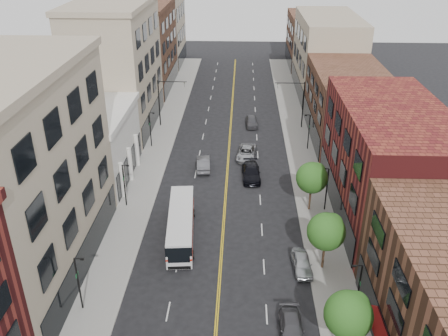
# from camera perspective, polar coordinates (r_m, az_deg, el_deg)

# --- Properties ---
(sidewalk_left) EXTENTS (4.00, 110.00, 0.15)m
(sidewalk_left) POSITION_cam_1_polar(r_m,az_deg,el_deg) (63.43, -8.60, 0.70)
(sidewalk_left) COLOR gray
(sidewalk_left) RESTS_ON ground
(sidewalk_right) EXTENTS (4.00, 110.00, 0.15)m
(sidewalk_right) POSITION_cam_1_polar(r_m,az_deg,el_deg) (62.89, 9.62, 0.38)
(sidewalk_right) COLOR gray
(sidewalk_right) RESTS_ON ground
(bldg_l_tanoffice) EXTENTS (10.00, 22.00, 18.00)m
(bldg_l_tanoffice) POSITION_cam_1_polar(r_m,az_deg,el_deg) (42.99, -23.80, -1.54)
(bldg_l_tanoffice) COLOR tan
(bldg_l_tanoffice) RESTS_ON ground
(bldg_l_white) EXTENTS (10.00, 14.00, 8.00)m
(bldg_l_white) POSITION_cam_1_polar(r_m,az_deg,el_deg) (60.02, -16.10, 2.46)
(bldg_l_white) COLOR silver
(bldg_l_white) RESTS_ON ground
(bldg_l_far_a) EXTENTS (10.00, 20.00, 18.00)m
(bldg_l_far_a) POSITION_cam_1_polar(r_m,az_deg,el_deg) (73.74, -12.76, 11.54)
(bldg_l_far_a) COLOR tan
(bldg_l_far_a) RESTS_ON ground
(bldg_l_far_b) EXTENTS (10.00, 20.00, 15.00)m
(bldg_l_far_b) POSITION_cam_1_polar(r_m,az_deg,el_deg) (92.99, -9.68, 14.01)
(bldg_l_far_b) COLOR brown
(bldg_l_far_b) RESTS_ON ground
(bldg_l_far_c) EXTENTS (10.00, 16.00, 20.00)m
(bldg_l_far_c) POSITION_cam_1_polar(r_m,az_deg,el_deg) (109.87, -7.93, 17.44)
(bldg_l_far_c) COLOR tan
(bldg_l_far_c) RESTS_ON ground
(bldg_r_mid) EXTENTS (10.00, 22.00, 12.00)m
(bldg_r_mid) POSITION_cam_1_polar(r_m,az_deg,el_deg) (52.15, 19.10, 0.62)
(bldg_r_mid) COLOR #5A1719
(bldg_r_mid) RESTS_ON ground
(bldg_r_far_a) EXTENTS (10.00, 20.00, 10.00)m
(bldg_r_far_a) POSITION_cam_1_polar(r_m,az_deg,el_deg) (71.32, 14.66, 7.43)
(bldg_r_far_a) COLOR brown
(bldg_r_far_a) RESTS_ON ground
(bldg_r_far_b) EXTENTS (10.00, 22.00, 14.00)m
(bldg_r_far_b) POSITION_cam_1_polar(r_m,az_deg,el_deg) (90.56, 12.26, 13.11)
(bldg_r_far_b) COLOR tan
(bldg_r_far_b) RESTS_ON ground
(bldg_r_far_c) EXTENTS (10.00, 18.00, 11.00)m
(bldg_r_far_c) POSITION_cam_1_polar(r_m,az_deg,el_deg) (110.17, 10.56, 14.89)
(bldg_r_far_c) COLOR brown
(bldg_r_far_c) RESTS_ON ground
(tree_r_1) EXTENTS (3.40, 3.40, 5.59)m
(tree_r_1) POSITION_cam_1_polar(r_m,az_deg,el_deg) (35.25, 14.87, -16.53)
(tree_r_1) COLOR black
(tree_r_1) RESTS_ON sidewalk_right
(tree_r_2) EXTENTS (3.40, 3.40, 5.59)m
(tree_r_2) POSITION_cam_1_polar(r_m,az_deg,el_deg) (42.89, 12.31, -7.34)
(tree_r_2) COLOR black
(tree_r_2) RESTS_ON sidewalk_right
(tree_r_3) EXTENTS (3.40, 3.40, 5.59)m
(tree_r_3) POSITION_cam_1_polar(r_m,az_deg,el_deg) (51.35, 10.62, -1.04)
(tree_r_3) COLOR black
(tree_r_3) RESTS_ON sidewalk_right
(lamp_l_1) EXTENTS (0.81, 0.55, 5.05)m
(lamp_l_1) POSITION_cam_1_polar(r_m,az_deg,el_deg) (40.13, -17.09, -12.82)
(lamp_l_1) COLOR black
(lamp_l_1) RESTS_ON sidewalk_left
(lamp_l_2) EXTENTS (0.81, 0.55, 5.05)m
(lamp_l_2) POSITION_cam_1_polar(r_m,az_deg,el_deg) (52.79, -11.88, -1.77)
(lamp_l_2) COLOR black
(lamp_l_2) RESTS_ON sidewalk_left
(lamp_l_3) EXTENTS (0.81, 0.55, 5.05)m
(lamp_l_3) POSITION_cam_1_polar(r_m,az_deg,el_deg) (66.90, -8.83, 4.84)
(lamp_l_3) COLOR black
(lamp_l_3) RESTS_ON sidewalk_left
(lamp_r_1) EXTENTS (0.81, 0.55, 5.05)m
(lamp_r_1) POSITION_cam_1_polar(r_m,az_deg,el_deg) (39.19, 15.83, -13.73)
(lamp_r_1) COLOR black
(lamp_r_1) RESTS_ON sidewalk_right
(lamp_r_2) EXTENTS (0.81, 0.55, 5.05)m
(lamp_r_2) POSITION_cam_1_polar(r_m,az_deg,el_deg) (52.09, 12.22, -2.23)
(lamp_r_2) COLOR black
(lamp_r_2) RESTS_ON sidewalk_right
(lamp_r_3) EXTENTS (0.81, 0.55, 5.05)m
(lamp_r_3) POSITION_cam_1_polar(r_m,az_deg,el_deg) (66.35, 10.15, 4.54)
(lamp_r_3) COLOR black
(lamp_r_3) RESTS_ON sidewalk_right
(signal_mast_left) EXTENTS (4.49, 0.18, 7.20)m
(signal_mast_left) POSITION_cam_1_polar(r_m,az_deg,el_deg) (73.58, -7.29, 8.41)
(signal_mast_left) COLOR black
(signal_mast_left) RESTS_ON sidewalk_left
(signal_mast_right) EXTENTS (4.49, 0.18, 7.20)m
(signal_mast_right) POSITION_cam_1_polar(r_m,az_deg,el_deg) (73.11, 8.97, 8.17)
(signal_mast_right) COLOR black
(signal_mast_right) RESTS_ON sidewalk_right
(city_bus) EXTENTS (3.32, 11.06, 2.80)m
(city_bus) POSITION_cam_1_polar(r_m,az_deg,el_deg) (47.58, -5.20, -6.60)
(city_bus) COLOR silver
(city_bus) RESTS_ON ground
(car_parked_mid) EXTENTS (1.94, 4.57, 1.31)m
(car_parked_mid) POSITION_cam_1_polar(r_m,az_deg,el_deg) (38.34, 8.16, -18.62)
(car_parked_mid) COLOR #47474B
(car_parked_mid) RESTS_ON ground
(car_parked_far) EXTENTS (1.87, 4.16, 1.39)m
(car_parked_far) POSITION_cam_1_polar(r_m,az_deg,el_deg) (44.35, 9.35, -11.24)
(car_parked_far) COLOR #ABAFB3
(car_parked_far) RESTS_ON ground
(car_lane_behind) EXTENTS (2.06, 4.85, 1.55)m
(car_lane_behind) POSITION_cam_1_polar(r_m,az_deg,el_deg) (60.87, -2.51, 0.55)
(car_lane_behind) COLOR #505055
(car_lane_behind) RESTS_ON ground
(car_lane_a) EXTENTS (2.40, 5.42, 1.55)m
(car_lane_a) POSITION_cam_1_polar(r_m,az_deg,el_deg) (58.65, 3.30, -0.56)
(car_lane_a) COLOR black
(car_lane_a) RESTS_ON ground
(car_lane_b) EXTENTS (3.06, 5.52, 1.46)m
(car_lane_b) POSITION_cam_1_polar(r_m,az_deg,el_deg) (63.89, 2.74, 1.85)
(car_lane_b) COLOR #A0A3A8
(car_lane_b) RESTS_ON ground
(car_lane_c) EXTENTS (1.96, 4.47, 1.50)m
(car_lane_c) POSITION_cam_1_polar(r_m,az_deg,el_deg) (74.47, 3.35, 5.62)
(car_lane_c) COLOR #48484D
(car_lane_c) RESTS_ON ground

